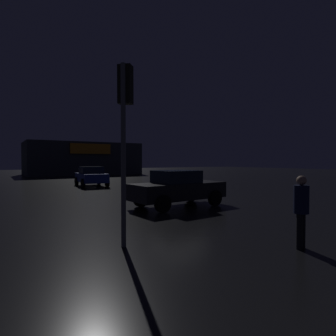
{
  "coord_description": "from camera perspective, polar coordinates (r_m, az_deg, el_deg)",
  "views": [
    {
      "loc": [
        -7.98,
        -11.87,
        2.05
      ],
      "look_at": [
        1.94,
        4.2,
        1.56
      ],
      "focal_mm": 30.12,
      "sensor_mm": 36.0,
      "label": 1
    }
  ],
  "objects": [
    {
      "name": "traffic_signal_main",
      "position": [
        6.94,
        -8.69,
        11.4
      ],
      "size": [
        0.42,
        0.42,
        4.33
      ],
      "color": "#595B60",
      "rests_on": "ground"
    },
    {
      "name": "store_building",
      "position": [
        44.28,
        -16.93,
        1.81
      ],
      "size": [
        15.76,
        8.75,
        4.68
      ],
      "color": "#33383D",
      "rests_on": "ground"
    },
    {
      "name": "car_far",
      "position": [
        23.38,
        -15.25,
        -1.6
      ],
      "size": [
        2.23,
        3.9,
        1.58
      ],
      "color": "navy",
      "rests_on": "ground"
    },
    {
      "name": "pedestrian",
      "position": [
        7.27,
        25.34,
        -7.01
      ],
      "size": [
        0.4,
        0.4,
        1.7
      ],
      "color": "black",
      "rests_on": "ground"
    },
    {
      "name": "ground_plane",
      "position": [
        14.45,
        2.23,
        -6.66
      ],
      "size": [
        120.0,
        120.0,
        0.0
      ],
      "primitive_type": "plane",
      "color": "black"
    },
    {
      "name": "car_near",
      "position": [
        12.64,
        2.04,
        -4.1
      ],
      "size": [
        4.52,
        2.19,
        1.61
      ],
      "color": "black",
      "rests_on": "ground"
    }
  ]
}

